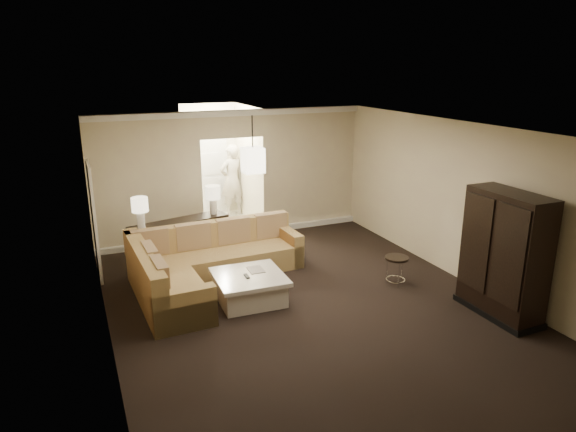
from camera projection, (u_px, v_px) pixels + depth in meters
name	position (u px, v px, depth m)	size (l,w,h in m)	color
ground	(313.00, 311.00, 8.07)	(8.00, 8.00, 0.00)	black
wall_back	(233.00, 175.00, 11.19)	(6.00, 0.04, 2.80)	#C8B597
wall_front	(532.00, 366.00, 4.15)	(6.00, 0.04, 2.80)	#C8B597
wall_left	(103.00, 255.00, 6.53)	(0.04, 8.00, 2.80)	#C8B597
wall_right	(471.00, 205.00, 8.81)	(0.04, 8.00, 2.80)	#C8B597
ceiling	(316.00, 133.00, 7.27)	(6.00, 8.00, 0.02)	white
crown_molding	(232.00, 113.00, 10.76)	(6.00, 0.10, 0.12)	white
baseboard	(236.00, 234.00, 11.53)	(6.00, 0.10, 0.12)	white
side_door	(94.00, 221.00, 9.11)	(0.05, 0.90, 2.10)	white
foyer	(217.00, 168.00, 12.40)	(1.44, 2.02, 2.80)	silver
sectional_sofa	(203.00, 264.00, 8.97)	(3.15, 2.51, 0.93)	brown
coffee_table	(249.00, 287.00, 8.39)	(1.15, 1.15, 0.47)	silver
console_table	(180.00, 235.00, 10.19)	(2.04, 0.92, 0.77)	black
armoire	(504.00, 258.00, 7.72)	(0.58, 1.36, 1.95)	black
drink_table	(396.00, 265.00, 8.94)	(0.41, 0.41, 0.52)	black
table_lamp_left	(140.00, 208.00, 9.54)	(0.31, 0.31, 0.59)	white
table_lamp_right	(213.00, 195.00, 10.43)	(0.31, 0.31, 0.59)	white
pendant_light	(253.00, 160.00, 9.88)	(0.38, 0.38, 1.09)	black
person	(232.00, 176.00, 12.88)	(0.73, 0.48, 2.01)	beige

